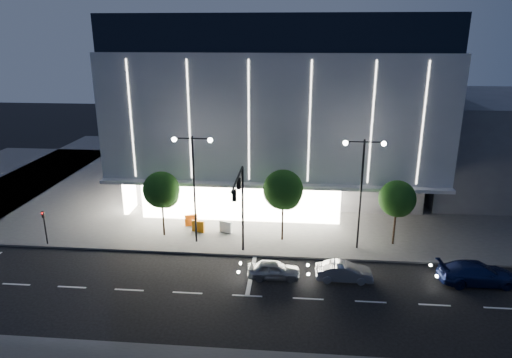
{
  "coord_description": "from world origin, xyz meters",
  "views": [
    {
      "loc": [
        4.92,
        -27.55,
        16.5
      ],
      "look_at": [
        1.72,
        8.11,
        5.0
      ],
      "focal_mm": 32.0,
      "sensor_mm": 36.0,
      "label": 1
    }
  ],
  "objects": [
    {
      "name": "museum",
      "position": [
        2.98,
        22.31,
        9.27
      ],
      "size": [
        30.0,
        25.8,
        18.0
      ],
      "color": "#4C4C51",
      "rests_on": "ground"
    },
    {
      "name": "ped_signal_far",
      "position": [
        -15.0,
        4.5,
        1.89
      ],
      "size": [
        0.22,
        0.24,
        3.0
      ],
      "color": "black",
      "rests_on": "ground"
    },
    {
      "name": "car_second",
      "position": [
        8.5,
        1.09,
        0.65
      ],
      "size": [
        3.94,
        1.4,
        1.29
      ],
      "primitive_type": "imported",
      "rotation": [
        0.0,
        0.0,
        1.58
      ],
      "color": "#AEAFB6",
      "rests_on": "ground"
    },
    {
      "name": "tree_mid",
      "position": [
        4.03,
        7.02,
        4.33
      ],
      "size": [
        3.25,
        3.25,
        6.15
      ],
      "color": "black",
      "rests_on": "ground"
    },
    {
      "name": "car_lead",
      "position": [
        3.62,
        0.98,
        0.63
      ],
      "size": [
        3.77,
        1.63,
        1.27
      ],
      "primitive_type": "imported",
      "rotation": [
        0.0,
        0.0,
        1.61
      ],
      "color": "#989B9F",
      "rests_on": "ground"
    },
    {
      "name": "tree_left",
      "position": [
        -5.97,
        7.02,
        4.03
      ],
      "size": [
        3.02,
        3.02,
        5.72
      ],
      "color": "black",
      "rests_on": "ground"
    },
    {
      "name": "barrier_a",
      "position": [
        -3.25,
        7.9,
        0.65
      ],
      "size": [
        1.13,
        0.55,
        1.0
      ],
      "primitive_type": "cube",
      "rotation": [
        0.0,
        0.0,
        -0.29
      ],
      "color": "#CF6D0B",
      "rests_on": "sidewalk_museum"
    },
    {
      "name": "annex_building",
      "position": [
        26.0,
        24.0,
        5.0
      ],
      "size": [
        16.0,
        20.0,
        10.0
      ],
      "primitive_type": "cube",
      "color": "#4C4C51",
      "rests_on": "ground"
    },
    {
      "name": "barrier_c",
      "position": [
        -4.16,
        9.17,
        0.65
      ],
      "size": [
        1.12,
        0.64,
        1.0
      ],
      "primitive_type": "cube",
      "rotation": [
        0.0,
        0.0,
        0.38
      ],
      "color": "orange",
      "rests_on": "sidewalk_museum"
    },
    {
      "name": "traffic_mast",
      "position": [
        1.0,
        3.34,
        5.03
      ],
      "size": [
        0.33,
        5.89,
        7.07
      ],
      "color": "black",
      "rests_on": "ground"
    },
    {
      "name": "sidewalk_museum",
      "position": [
        5.0,
        24.0,
        0.07
      ],
      "size": [
        70.0,
        40.0,
        0.15
      ],
      "primitive_type": "cube",
      "color": "#474747",
      "rests_on": "ground"
    },
    {
      "name": "street_lamp_east",
      "position": [
        10.0,
        6.0,
        5.96
      ],
      "size": [
        3.16,
        0.36,
        9.0
      ],
      "color": "black",
      "rests_on": "ground"
    },
    {
      "name": "street_lamp_west",
      "position": [
        -3.0,
        6.0,
        5.96
      ],
      "size": [
        3.16,
        0.36,
        9.0
      ],
      "color": "black",
      "rests_on": "ground"
    },
    {
      "name": "ground",
      "position": [
        0.0,
        0.0,
        0.0
      ],
      "size": [
        160.0,
        160.0,
        0.0
      ],
      "primitive_type": "plane",
      "color": "black",
      "rests_on": "ground"
    },
    {
      "name": "barrier_b",
      "position": [
        -0.88,
        8.02,
        0.65
      ],
      "size": [
        1.11,
        0.64,
        1.0
      ],
      "primitive_type": "cube",
      "rotation": [
        0.0,
        0.0,
        -0.38
      ],
      "color": "silver",
      "rests_on": "sidewalk_museum"
    },
    {
      "name": "car_third",
      "position": [
        17.58,
        1.51,
        0.76
      ],
      "size": [
        5.37,
        2.42,
        1.53
      ],
      "primitive_type": "imported",
      "rotation": [
        0.0,
        0.0,
        1.62
      ],
      "color": "navy",
      "rests_on": "ground"
    },
    {
      "name": "tree_right",
      "position": [
        13.03,
        7.02,
        3.88
      ],
      "size": [
        2.91,
        2.91,
        5.51
      ],
      "color": "black",
      "rests_on": "ground"
    }
  ]
}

